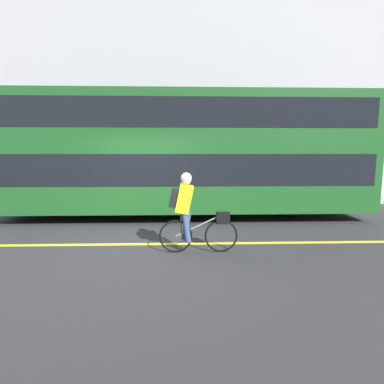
% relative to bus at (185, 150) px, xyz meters
% --- Properties ---
extents(ground_plane, '(80.00, 80.00, 0.00)m').
position_rel_bus_xyz_m(ground_plane, '(-1.15, -3.03, -2.03)').
color(ground_plane, '#2D2D30').
extents(road_center_line, '(50.00, 0.14, 0.01)m').
position_rel_bus_xyz_m(road_center_line, '(-1.15, -2.90, -2.02)').
color(road_center_line, yellow).
rests_on(road_center_line, ground_plane).
extents(sidewalk_curb, '(60.00, 1.96, 0.12)m').
position_rel_bus_xyz_m(sidewalk_curb, '(-1.15, 2.88, -1.96)').
color(sidewalk_curb, gray).
rests_on(sidewalk_curb, ground_plane).
extents(building_facade, '(60.00, 0.30, 9.93)m').
position_rel_bus_xyz_m(building_facade, '(-1.15, 4.01, 2.94)').
color(building_facade, '#9E9EA3').
rests_on(building_facade, ground_plane).
extents(bus, '(10.69, 2.51, 3.64)m').
position_rel_bus_xyz_m(bus, '(0.00, 0.00, 0.00)').
color(bus, black).
rests_on(bus, ground_plane).
extents(cyclist_on_bike, '(1.55, 0.32, 1.58)m').
position_rel_bus_xyz_m(cyclist_on_bike, '(0.05, -3.45, -1.17)').
color(cyclist_on_bike, black).
rests_on(cyclist_on_bike, ground_plane).
extents(street_sign_post, '(0.36, 0.09, 2.56)m').
position_rel_bus_xyz_m(street_sign_post, '(5.02, 2.78, -0.47)').
color(street_sign_post, '#59595B').
rests_on(street_sign_post, sidewalk_curb).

